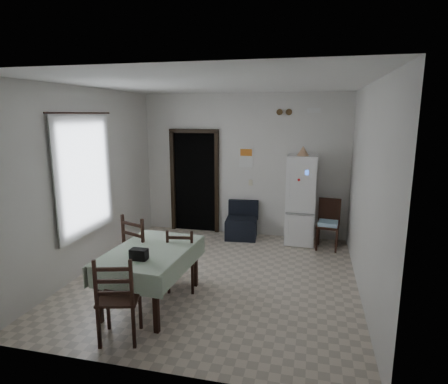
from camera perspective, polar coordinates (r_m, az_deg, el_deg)
ground at (r=5.96m, az=-1.14°, el=-12.82°), size 4.50×4.50×0.00m
ceiling at (r=5.44m, az=-1.27°, el=16.18°), size 4.20×4.50×0.02m
wall_back at (r=7.69m, az=3.03°, el=4.06°), size 4.20×0.02×2.90m
wall_front at (r=3.45m, az=-10.67°, el=-5.86°), size 4.20×0.02×2.90m
wall_left at (r=6.37m, az=-19.81°, el=1.76°), size 0.02×4.50×2.90m
wall_right at (r=5.40m, az=20.92°, el=-0.04°), size 0.02×4.50×2.90m
doorway at (r=8.19m, az=-3.99°, el=1.77°), size 1.06×0.52×2.22m
window_recess at (r=6.22m, az=-21.26°, el=2.36°), size 0.10×1.20×1.60m
curtain at (r=6.16m, az=-20.41°, el=2.33°), size 0.02×1.45×1.85m
curtain_rod at (r=6.08m, az=-20.99°, el=11.19°), size 0.02×1.60×0.02m
calendar at (r=7.65m, az=3.39°, el=5.30°), size 0.28×0.02×0.40m
calendar_image at (r=7.63m, az=3.39°, el=6.04°), size 0.24×0.01×0.14m
light_switch at (r=7.71m, az=4.08°, el=1.43°), size 0.08×0.02×0.12m
vent_left at (r=7.51m, az=8.47°, el=11.96°), size 0.12×0.03×0.12m
vent_right at (r=7.50m, az=9.87°, el=11.91°), size 0.12×0.03×0.12m
emergency_light at (r=7.46m, az=13.55°, el=11.99°), size 0.25×0.07×0.09m
fridge at (r=7.36m, az=11.65°, el=-1.18°), size 0.56×0.56×1.72m
tan_cone at (r=7.12m, az=11.95°, el=6.15°), size 0.24×0.24×0.18m
navy_seat at (r=7.60m, az=2.66°, el=-4.34°), size 0.67×0.65×0.74m
corner_chair at (r=7.23m, az=15.56°, el=-4.83°), size 0.45×0.45×0.93m
dining_table at (r=5.18m, az=-10.97°, el=-12.45°), size 1.04×1.50×0.76m
black_bag at (r=4.69m, az=-12.84°, el=-9.25°), size 0.21×0.12×0.13m
dining_chair_far_left at (r=5.64m, az=-12.06°, el=-8.59°), size 0.60×0.60×1.09m
dining_chair_far_right at (r=5.47m, az=-6.38°, el=-10.00°), size 0.45×0.45×0.92m
dining_chair_near_head at (r=4.44m, az=-15.70°, el=-15.09°), size 0.53×0.53×1.01m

